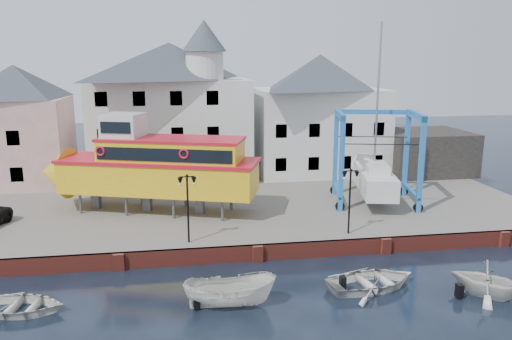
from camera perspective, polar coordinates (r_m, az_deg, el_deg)
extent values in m
plane|color=black|center=(30.16, 0.18, -10.40)|extent=(140.00, 140.00, 0.00)
cube|color=#656058|center=(40.28, -2.29, -3.69)|extent=(44.00, 22.00, 1.00)
cube|color=maroon|center=(30.08, 0.15, -9.43)|extent=(44.00, 0.25, 1.00)
cube|color=maroon|center=(29.82, -15.41, -10.11)|extent=(0.60, 0.36, 1.00)
cube|color=maroon|center=(29.93, 0.20, -9.55)|extent=(0.60, 0.36, 1.00)
cube|color=maroon|center=(32.09, 14.61, -8.41)|extent=(0.60, 0.36, 1.00)
cube|color=maroon|center=(35.95, 26.49, -7.07)|extent=(0.60, 0.36, 1.00)
cube|color=tan|center=(47.93, -25.32, 2.94)|extent=(8.00, 7.00, 7.50)
pyramid|color=#32393D|center=(47.45, -25.91, 9.07)|extent=(8.00, 7.00, 2.80)
cube|color=black|center=(44.91, -25.66, -0.47)|extent=(1.00, 0.08, 1.20)
cube|color=black|center=(44.39, -26.02, 3.31)|extent=(1.00, 0.08, 1.20)
cube|color=silver|center=(46.35, -9.60, 4.62)|extent=(14.00, 8.00, 9.00)
pyramid|color=#32393D|center=(45.93, -9.89, 12.18)|extent=(14.00, 8.00, 3.20)
cube|color=black|center=(43.39, -16.78, -0.17)|extent=(1.00, 0.08, 1.20)
cube|color=black|center=(43.07, -12.83, -0.04)|extent=(1.00, 0.08, 1.20)
cube|color=black|center=(42.95, -8.84, 0.09)|extent=(1.00, 0.08, 1.20)
cube|color=black|center=(43.05, -4.85, 0.23)|extent=(1.00, 0.08, 1.20)
cube|color=black|center=(42.85, -17.04, 3.74)|extent=(1.00, 0.08, 1.20)
cube|color=black|center=(42.53, -13.03, 3.91)|extent=(1.00, 0.08, 1.20)
cube|color=black|center=(42.41, -8.98, 4.05)|extent=(1.00, 0.08, 1.20)
cube|color=black|center=(42.51, -4.92, 4.18)|extent=(1.00, 0.08, 1.20)
cube|color=black|center=(42.52, -17.30, 7.74)|extent=(1.00, 0.08, 1.20)
cube|color=black|center=(42.20, -13.23, 7.93)|extent=(1.00, 0.08, 1.20)
cube|color=black|center=(42.08, -9.12, 8.10)|extent=(1.00, 0.08, 1.20)
cube|color=black|center=(42.18, -5.00, 8.21)|extent=(1.00, 0.08, 1.20)
cylinder|color=silver|center=(43.59, -5.88, 11.76)|extent=(3.20, 3.20, 2.40)
cone|color=#32393D|center=(43.63, -5.96, 15.04)|extent=(3.80, 3.80, 2.60)
cube|color=silver|center=(48.79, 7.14, 4.50)|extent=(12.00, 8.00, 8.00)
pyramid|color=#32393D|center=(48.33, 7.32, 11.08)|extent=(12.00, 8.00, 3.20)
cube|color=black|center=(44.34, 2.86, 0.62)|extent=(1.00, 0.08, 1.20)
cube|color=black|center=(45.04, 6.60, 0.74)|extent=(1.00, 0.08, 1.20)
cube|color=black|center=(45.92, 10.21, 0.85)|extent=(1.00, 0.08, 1.20)
cube|color=black|center=(46.98, 13.67, 0.96)|extent=(1.00, 0.08, 1.20)
cube|color=black|center=(43.82, 2.90, 4.46)|extent=(1.00, 0.08, 1.20)
cube|color=black|center=(44.53, 6.70, 4.52)|extent=(1.00, 0.08, 1.20)
cube|color=black|center=(45.42, 10.36, 4.56)|extent=(1.00, 0.08, 1.20)
cube|color=black|center=(46.49, 13.86, 4.58)|extent=(1.00, 0.08, 1.20)
cube|color=black|center=(50.97, 18.59, 2.00)|extent=(8.00, 7.00, 4.00)
cylinder|color=black|center=(29.94, -7.78, -4.58)|extent=(0.12, 0.12, 4.00)
cube|color=black|center=(29.40, -7.90, -0.76)|extent=(0.90, 0.06, 0.06)
sphere|color=black|center=(29.39, -7.91, -0.63)|extent=(0.16, 0.16, 0.16)
cone|color=black|center=(29.46, -8.66, -1.30)|extent=(0.32, 0.32, 0.45)
sphere|color=silver|center=(29.51, -8.65, -1.64)|extent=(0.18, 0.18, 0.18)
cone|color=black|center=(29.47, -7.11, -1.25)|extent=(0.32, 0.32, 0.45)
sphere|color=silver|center=(29.52, -7.10, -1.59)|extent=(0.18, 0.18, 0.18)
cylinder|color=black|center=(31.69, 10.64, -3.72)|extent=(0.12, 0.12, 4.00)
cube|color=black|center=(31.18, 10.79, -0.10)|extent=(0.90, 0.06, 0.06)
sphere|color=black|center=(31.17, 10.79, 0.03)|extent=(0.16, 0.16, 0.16)
cone|color=black|center=(31.11, 10.07, -0.61)|extent=(0.32, 0.32, 0.45)
sphere|color=silver|center=(31.15, 10.06, -0.93)|extent=(0.18, 0.18, 0.18)
cone|color=black|center=(31.38, 11.46, -0.56)|extent=(0.32, 0.32, 0.45)
sphere|color=silver|center=(31.42, 11.44, -0.87)|extent=(0.18, 0.18, 0.18)
cylinder|color=#59595E|center=(37.68, -19.42, -3.60)|extent=(0.25, 0.25, 1.48)
cylinder|color=#59595E|center=(40.02, -17.52, -2.54)|extent=(0.25, 0.25, 1.48)
cylinder|color=#59595E|center=(36.15, -14.61, -3.95)|extent=(0.25, 0.25, 1.48)
cylinder|color=#59595E|center=(38.59, -12.94, -2.82)|extent=(0.25, 0.25, 1.48)
cylinder|color=#59595E|center=(34.90, -9.41, -4.31)|extent=(0.25, 0.25, 1.48)
cylinder|color=#59595E|center=(37.41, -8.04, -3.10)|extent=(0.25, 0.25, 1.48)
cylinder|color=#59595E|center=(33.95, -3.86, -4.64)|extent=(0.25, 0.25, 1.48)
cylinder|color=#59595E|center=(36.53, -2.85, -3.38)|extent=(0.25, 0.25, 1.48)
cube|color=#59595E|center=(38.62, -17.79, -3.10)|extent=(0.72, 0.66, 1.48)
cube|color=#59595E|center=(36.99, -12.34, -3.46)|extent=(0.72, 0.66, 1.48)
cube|color=#59595E|center=(35.72, -6.44, -3.82)|extent=(0.72, 0.66, 1.48)
cube|color=#FFAB0C|center=(36.18, -11.02, -0.77)|extent=(14.30, 7.97, 2.17)
cone|color=#FFAB0C|center=(39.69, -21.90, -0.28)|extent=(3.26, 4.25, 3.75)
cube|color=red|center=(35.93, -11.10, 1.07)|extent=(14.64, 8.22, 0.22)
cube|color=#FFAB0C|center=(35.46, -9.65, 2.12)|extent=(10.43, 6.34, 1.58)
cube|color=black|center=(33.87, -10.60, 1.68)|extent=(9.01, 3.08, 0.89)
cube|color=black|center=(37.04, -8.79, 2.67)|extent=(9.01, 3.08, 0.89)
cube|color=red|center=(35.32, -9.71, 3.52)|extent=(10.65, 6.49, 0.18)
cube|color=silver|center=(36.49, -14.90, 4.85)|extent=(3.25, 3.25, 1.80)
cube|color=black|center=(35.30, -15.79, 4.68)|extent=(2.06, 0.75, 0.79)
torus|color=red|center=(35.58, -17.38, 2.08)|extent=(0.70, 0.35, 0.69)
torus|color=red|center=(33.32, -8.25, 1.84)|extent=(0.70, 0.35, 0.69)
cube|color=#14539F|center=(35.97, 9.75, 0.64)|extent=(0.41, 0.41, 6.90)
cylinder|color=black|center=(36.73, 9.57, -4.10)|extent=(0.73, 0.39, 0.69)
cube|color=#14539F|center=(40.44, 9.08, 1.98)|extent=(0.41, 0.41, 6.90)
cylinder|color=black|center=(41.11, 8.93, -2.27)|extent=(0.73, 0.39, 0.69)
cube|color=#14539F|center=(36.98, 18.35, 0.51)|extent=(0.41, 0.41, 6.90)
cylinder|color=black|center=(37.72, 18.03, -4.11)|extent=(0.73, 0.39, 0.69)
cube|color=#14539F|center=(41.35, 16.79, 1.83)|extent=(0.41, 0.41, 6.90)
cylinder|color=black|center=(42.01, 16.52, -2.33)|extent=(0.73, 0.39, 0.69)
cube|color=#14539F|center=(37.71, 9.57, 6.24)|extent=(1.41, 4.88, 0.48)
cube|color=#14539F|center=(38.75, 9.27, -2.22)|extent=(1.30, 4.86, 0.21)
cube|color=#14539F|center=(38.68, 17.85, 5.97)|extent=(1.41, 4.88, 0.48)
cube|color=#14539F|center=(39.69, 17.29, -2.28)|extent=(1.30, 4.86, 0.21)
cube|color=#14539F|center=(40.34, 13.21, 6.49)|extent=(5.85, 1.62, 0.34)
cube|color=silver|center=(38.94, 13.39, -1.14)|extent=(3.82, 7.70, 1.58)
cone|color=silver|center=(43.15, 12.43, 0.24)|extent=(2.55, 2.03, 2.27)
cube|color=#59595E|center=(39.21, 13.30, -2.75)|extent=(0.62, 1.78, 0.69)
cube|color=silver|center=(38.22, 13.59, 0.27)|extent=(2.18, 3.23, 0.59)
cylinder|color=#99999E|center=(38.47, 13.74, 8.06)|extent=(0.19, 0.19, 10.84)
cube|color=black|center=(36.62, 14.08, 2.86)|extent=(5.21, 1.27, 0.05)
cube|color=black|center=(40.07, 13.19, 3.72)|extent=(5.21, 1.27, 0.05)
imported|color=silver|center=(25.18, -2.97, -15.31)|extent=(4.61, 1.99, 1.74)
imported|color=silver|center=(27.64, 13.07, -12.98)|extent=(5.46, 4.32, 1.02)
imported|color=silver|center=(28.69, 24.96, -12.90)|extent=(4.92, 4.88, 1.96)
imported|color=silver|center=(27.13, -25.46, -14.45)|extent=(4.87, 3.88, 0.90)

